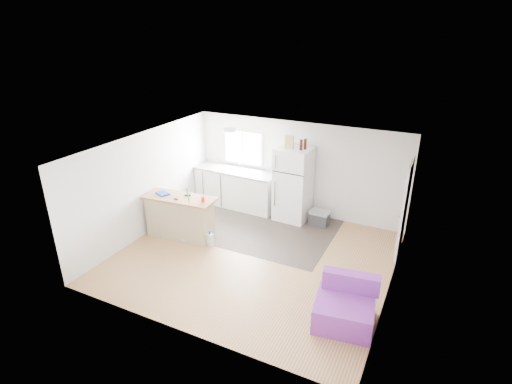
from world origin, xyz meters
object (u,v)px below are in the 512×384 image
bottle_right (305,144)px  kitchen_cabinets (236,188)px  bottle_left (301,145)px  cooler (319,218)px  cleaner_jug (210,239)px  cardboard_box (289,142)px  blue_tray (163,193)px  peninsula (180,217)px  refrigerator (293,184)px  mop (186,233)px  purple_seat (345,307)px  red_cup (203,199)px

bottle_right → kitchen_cabinets: bearing=179.1°
bottle_left → bottle_right: (0.06, 0.11, 0.00)m
cooler → cleaner_jug: 2.77m
cardboard_box → bottle_right: (0.37, 0.09, -0.02)m
bottle_right → blue_tray: bearing=-141.4°
peninsula → cardboard_box: cardboard_box is taller
cooler → cardboard_box: size_ratio=1.62×
refrigerator → blue_tray: size_ratio=6.16×
cooler → mop: mop is taller
cooler → purple_seat: size_ratio=0.46×
purple_seat → kitchen_cabinets: bearing=131.4°
purple_seat → red_cup: 3.77m
peninsula → cleaner_jug: 0.89m
peninsula → cleaner_jug: (0.81, -0.05, -0.36)m
refrigerator → kitchen_cabinets: bearing=-178.8°
refrigerator → blue_tray: (-2.37, -2.08, 0.10)m
kitchen_cabinets → red_cup: kitchen_cabinets is taller
cooler → bottle_left: bottle_left is taller
bottle_right → peninsula: bearing=-136.9°
peninsula → blue_tray: (-0.41, -0.03, 0.52)m
peninsula → kitchen_cabinets: bearing=76.6°
cooler → bottle_left: size_ratio=1.95×
blue_tray → cardboard_box: bearing=41.6°
cleaner_jug → red_cup: red_cup is taller
blue_tray → cardboard_box: size_ratio=1.00×
purple_seat → mop: (-3.88, 1.02, -0.05)m
cleaner_jug → blue_tray: 1.51m
refrigerator → peninsula: bearing=-130.9°
cooler → bottle_right: (-0.49, 0.08, 1.79)m
mop → refrigerator: bearing=36.4°
cleaner_jug → purple_seat: bearing=-6.2°
kitchen_cabinets → peninsula: 2.11m
red_cup → bottle_left: 2.62m
blue_tray → bottle_left: 3.38m
cleaner_jug → bottle_left: bottle_left is taller
bottle_right → cardboard_box: bearing=-166.2°
purple_seat → bottle_left: bearing=114.4°
kitchen_cabinets → cleaner_jug: bearing=-74.5°
mop → bottle_left: size_ratio=5.50×
kitchen_cabinets → cardboard_box: (1.53, -0.12, 1.48)m
red_cup → cardboard_box: size_ratio=0.40×
blue_tray → bottle_left: bearing=37.8°
kitchen_cabinets → refrigerator: refrigerator is taller
red_cup → bottle_right: bottle_right is taller
purple_seat → blue_tray: 4.75m
bottle_right → mop: bearing=-131.5°
cooler → refrigerator: bearing=178.1°
bottle_right → refrigerator: bearing=-176.2°
kitchen_cabinets → cleaner_jug: kitchen_cabinets is taller
kitchen_cabinets → bottle_right: bearing=1.3°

